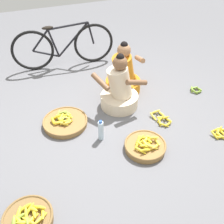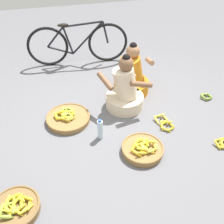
{
  "view_description": "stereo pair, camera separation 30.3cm",
  "coord_description": "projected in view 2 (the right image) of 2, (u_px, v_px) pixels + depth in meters",
  "views": [
    {
      "loc": [
        -0.85,
        -2.39,
        2.27
      ],
      "look_at": [
        0.0,
        -0.2,
        0.35
      ],
      "focal_mm": 41.94,
      "sensor_mm": 36.0,
      "label": 1
    },
    {
      "loc": [
        -0.56,
        -2.48,
        2.27
      ],
      "look_at": [
        0.0,
        -0.2,
        0.35
      ],
      "focal_mm": 41.94,
      "sensor_mm": 36.0,
      "label": 2
    }
  ],
  "objects": [
    {
      "name": "banana_basket_mid_left",
      "position": [
        15.0,
        208.0,
        2.41
      ],
      "size": [
        0.46,
        0.46,
        0.16
      ],
      "color": "brown",
      "rests_on": "ground"
    },
    {
      "name": "ground_plane",
      "position": [
        108.0,
        123.0,
        3.4
      ],
      "size": [
        10.0,
        10.0,
        0.0
      ],
      "primitive_type": "plane",
      "color": "slate"
    },
    {
      "name": "vendor_woman_front",
      "position": [
        125.0,
        91.0,
        3.52
      ],
      "size": [
        0.67,
        0.52,
        0.8
      ],
      "color": "beige",
      "rests_on": "ground"
    },
    {
      "name": "banana_basket_near_bicycle",
      "position": [
        68.0,
        118.0,
        3.42
      ],
      "size": [
        0.57,
        0.57,
        0.15
      ],
      "color": "olive",
      "rests_on": "ground"
    },
    {
      "name": "water_bottle",
      "position": [
        100.0,
        129.0,
        3.12
      ],
      "size": [
        0.07,
        0.07,
        0.28
      ],
      "color": "silver",
      "rests_on": "ground"
    },
    {
      "name": "vendor_woman_behind",
      "position": [
        132.0,
        77.0,
        3.81
      ],
      "size": [
        0.66,
        0.55,
        0.79
      ],
      "color": "orange",
      "rests_on": "ground"
    },
    {
      "name": "bicycle_leaning",
      "position": [
        78.0,
        44.0,
        4.43
      ],
      "size": [
        1.7,
        0.19,
        0.73
      ],
      "color": "black",
      "rests_on": "ground"
    },
    {
      "name": "loose_bananas_mid_right",
      "position": [
        206.0,
        97.0,
        3.82
      ],
      "size": [
        0.18,
        0.19,
        0.08
      ],
      "color": "olive",
      "rests_on": "ground"
    },
    {
      "name": "banana_basket_front_center",
      "position": [
        143.0,
        149.0,
        2.98
      ],
      "size": [
        0.49,
        0.49,
        0.16
      ],
      "color": "olive",
      "rests_on": "ground"
    },
    {
      "name": "loose_bananas_back_right",
      "position": [
        164.0,
        123.0,
        3.37
      ],
      "size": [
        0.21,
        0.35,
        0.09
      ],
      "color": "yellow",
      "rests_on": "ground"
    }
  ]
}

